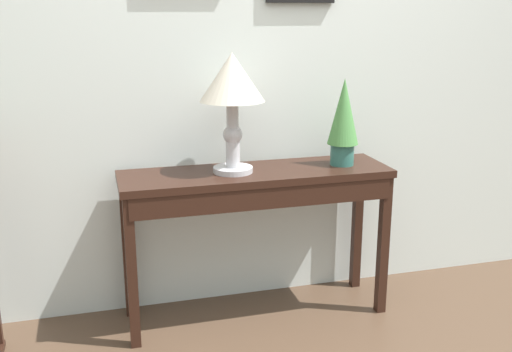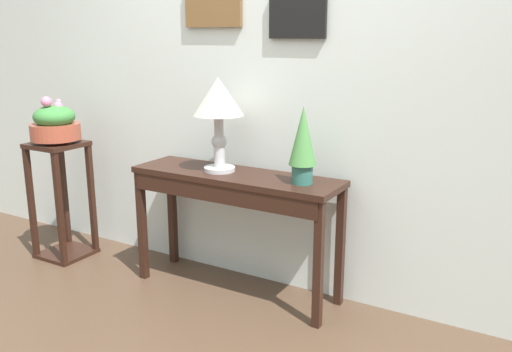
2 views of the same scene
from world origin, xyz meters
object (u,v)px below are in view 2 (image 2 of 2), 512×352
Objects in this scene: planter_bowl_wide at (55,124)px; potted_plant_on_console at (303,142)px; table_lamp at (218,103)px; console_table at (233,192)px; pedestal_stand_left at (62,200)px.

potted_plant_on_console is at bearing 4.52° from planter_bowl_wide.
table_lamp is 1.66× the size of planter_bowl_wide.
pedestal_stand_left reaches higher than console_table.
potted_plant_on_console is (0.54, -0.01, -0.17)m from table_lamp.
table_lamp is 0.67× the size of pedestal_stand_left.
console_table is at bearing -177.81° from potted_plant_on_console.
table_lamp reaches higher than console_table.
table_lamp is 1.44m from pedestal_stand_left.
planter_bowl_wide is at bearing -64.93° from pedestal_stand_left.
potted_plant_on_console is 0.51× the size of pedestal_stand_left.
planter_bowl_wide is (-1.77, -0.14, -0.03)m from potted_plant_on_console.
console_table is at bearing -11.80° from table_lamp.
planter_bowl_wide is (-1.34, -0.12, 0.31)m from console_table.
potted_plant_on_console is at bearing 4.51° from pedestal_stand_left.
console_table is 0.52m from table_lamp.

